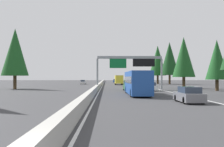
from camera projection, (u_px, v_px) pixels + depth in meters
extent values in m
plane|color=#38383A|center=(101.00, 87.00, 64.63)|extent=(320.00, 320.00, 0.00)
cube|color=#ADAAA3|center=(101.00, 83.00, 84.63)|extent=(180.00, 0.56, 0.90)
cube|color=silver|center=(143.00, 86.00, 74.86)|extent=(160.00, 0.16, 0.01)
cube|color=silver|center=(102.00, 86.00, 74.64)|extent=(160.00, 0.16, 0.01)
cylinder|color=gray|center=(97.00, 74.00, 51.07)|extent=(0.36, 0.36, 5.89)
cylinder|color=gray|center=(162.00, 74.00, 51.32)|extent=(0.36, 0.36, 5.89)
cube|color=gray|center=(130.00, 57.00, 51.24)|extent=(0.50, 12.32, 0.50)
cube|color=#0C602D|center=(118.00, 63.00, 51.03)|extent=(0.12, 3.20, 1.90)
cube|color=black|center=(144.00, 63.00, 51.13)|extent=(0.16, 4.20, 1.50)
cube|color=slate|center=(189.00, 97.00, 24.68)|extent=(4.40, 1.80, 0.76)
cube|color=#2D3847|center=(189.00, 90.00, 24.47)|extent=(2.46, 1.51, 0.56)
cylinder|color=black|center=(176.00, 98.00, 26.07)|extent=(0.64, 0.22, 0.64)
cylinder|color=black|center=(192.00, 98.00, 26.10)|extent=(0.64, 0.22, 0.64)
cylinder|color=black|center=(185.00, 100.00, 23.25)|extent=(0.64, 0.22, 0.64)
cylinder|color=black|center=(203.00, 100.00, 23.29)|extent=(0.64, 0.22, 0.64)
cube|color=#2D6B38|center=(130.00, 87.00, 46.60)|extent=(5.60, 2.00, 0.70)
cube|color=#2D6B38|center=(129.00, 82.00, 47.62)|extent=(2.24, 1.84, 0.90)
cube|color=#2D3847|center=(129.00, 82.00, 47.62)|extent=(2.02, 1.92, 0.41)
cylinder|color=black|center=(124.00, 88.00, 48.43)|extent=(0.80, 0.28, 0.80)
cylinder|color=black|center=(133.00, 88.00, 48.46)|extent=(0.80, 0.28, 0.80)
cylinder|color=black|center=(125.00, 89.00, 44.73)|extent=(0.80, 0.28, 0.80)
cylinder|color=black|center=(136.00, 89.00, 44.77)|extent=(0.80, 0.28, 0.80)
cube|color=gold|center=(119.00, 79.00, 83.34)|extent=(6.12, 2.40, 2.50)
cube|color=#1E4793|center=(118.00, 80.00, 87.58)|extent=(2.38, 2.30, 1.90)
cylinder|color=black|center=(115.00, 83.00, 87.38)|extent=(0.90, 0.28, 0.90)
cylinder|color=black|center=(122.00, 83.00, 87.42)|extent=(0.90, 0.28, 0.90)
cylinder|color=black|center=(116.00, 84.00, 81.60)|extent=(0.90, 0.28, 0.90)
cylinder|color=black|center=(123.00, 84.00, 81.64)|extent=(0.90, 0.28, 0.90)
cube|color=#1E4793|center=(115.00, 81.00, 123.65)|extent=(4.40, 1.80, 0.76)
cube|color=#2D3847|center=(115.00, 80.00, 123.44)|extent=(2.46, 1.51, 0.56)
cylinder|color=black|center=(113.00, 82.00, 125.04)|extent=(0.64, 0.22, 0.64)
cylinder|color=black|center=(117.00, 82.00, 125.07)|extent=(0.64, 0.22, 0.64)
cylinder|color=black|center=(113.00, 82.00, 122.22)|extent=(0.64, 0.22, 0.64)
cylinder|color=black|center=(117.00, 82.00, 122.25)|extent=(0.64, 0.22, 0.64)
cube|color=#1E4793|center=(137.00, 82.00, 35.42)|extent=(11.50, 2.50, 2.90)
cube|color=#2D3847|center=(137.00, 80.00, 35.42)|extent=(11.04, 2.55, 0.84)
cylinder|color=black|center=(127.00, 90.00, 39.40)|extent=(1.00, 0.30, 1.00)
cylinder|color=black|center=(141.00, 90.00, 39.45)|extent=(1.00, 0.30, 1.00)
cylinder|color=black|center=(132.00, 93.00, 31.36)|extent=(1.00, 0.30, 1.00)
cylinder|color=black|center=(150.00, 93.00, 31.40)|extent=(1.00, 0.30, 1.00)
cube|color=white|center=(150.00, 88.00, 46.33)|extent=(4.40, 1.80, 0.76)
cube|color=#2D3847|center=(150.00, 84.00, 46.12)|extent=(2.46, 1.51, 0.56)
cylinder|color=black|center=(145.00, 89.00, 47.71)|extent=(0.64, 0.22, 0.64)
cylinder|color=black|center=(153.00, 89.00, 47.75)|extent=(0.64, 0.22, 0.64)
cylinder|color=black|center=(147.00, 89.00, 44.90)|extent=(0.64, 0.22, 0.64)
cylinder|color=black|center=(156.00, 89.00, 44.93)|extent=(0.64, 0.22, 0.64)
cube|color=silver|center=(83.00, 83.00, 91.14)|extent=(4.40, 1.80, 0.76)
cube|color=#2D3847|center=(83.00, 81.00, 90.93)|extent=(2.46, 1.51, 0.56)
cylinder|color=black|center=(81.00, 83.00, 92.53)|extent=(0.64, 0.22, 0.64)
cylinder|color=black|center=(86.00, 83.00, 92.56)|extent=(0.64, 0.22, 0.64)
cylinder|color=black|center=(80.00, 83.00, 89.72)|extent=(0.64, 0.22, 0.64)
cylinder|color=black|center=(85.00, 83.00, 89.75)|extent=(0.64, 0.22, 0.64)
cylinder|color=#4C3823|center=(217.00, 85.00, 46.21)|extent=(0.57, 0.57, 1.94)
cone|color=#194C1E|center=(217.00, 60.00, 46.27)|extent=(3.89, 3.89, 6.89)
cylinder|color=#4C3823|center=(184.00, 83.00, 56.72)|extent=(0.62, 0.62, 2.40)
cone|color=#194C1E|center=(184.00, 57.00, 56.80)|extent=(4.79, 4.79, 8.49)
cylinder|color=#4C3823|center=(158.00, 80.00, 94.88)|extent=(0.69, 0.69, 3.00)
cone|color=#194C1E|center=(158.00, 60.00, 94.97)|extent=(6.00, 6.00, 10.64)
cylinder|color=#4C3823|center=(170.00, 80.00, 90.04)|extent=(0.70, 0.70, 3.13)
cone|color=#143D19|center=(170.00, 59.00, 90.14)|extent=(6.26, 6.26, 11.09)
cylinder|color=#4C3823|center=(15.00, 82.00, 53.42)|extent=(0.65, 0.65, 2.67)
cone|color=#194C1E|center=(15.00, 52.00, 53.51)|extent=(5.33, 5.33, 9.46)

